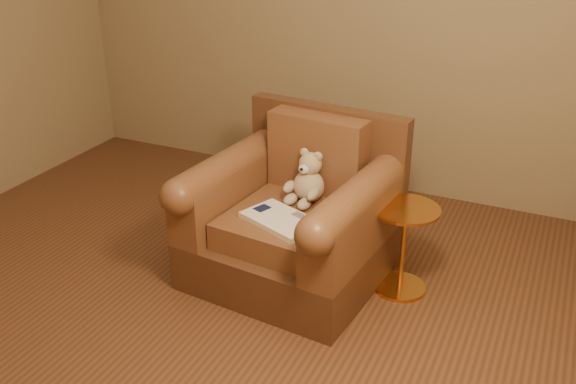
% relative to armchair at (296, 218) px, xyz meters
% --- Properties ---
extents(floor, '(4.00, 4.00, 0.00)m').
position_rel_armchair_xyz_m(floor, '(-0.36, -0.67, -0.34)').
color(floor, brown).
rests_on(floor, ground).
extents(armchair, '(1.07, 1.03, 0.89)m').
position_rel_armchair_xyz_m(armchair, '(0.00, 0.00, 0.00)').
color(armchair, '#512E1B').
rests_on(armchair, floor).
extents(teddy_bear, '(0.22, 0.25, 0.30)m').
position_rel_armchair_xyz_m(teddy_bear, '(0.04, 0.08, 0.19)').
color(teddy_bear, tan).
rests_on(teddy_bear, armchair).
extents(guidebook, '(0.46, 0.37, 0.03)m').
position_rel_armchair_xyz_m(guidebook, '(0.01, -0.22, 0.10)').
color(guidebook, beige).
rests_on(guidebook, armchair).
extents(side_table, '(0.36, 0.36, 0.50)m').
position_rel_armchair_xyz_m(side_table, '(0.60, 0.07, -0.07)').
color(side_table, gold).
rests_on(side_table, floor).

